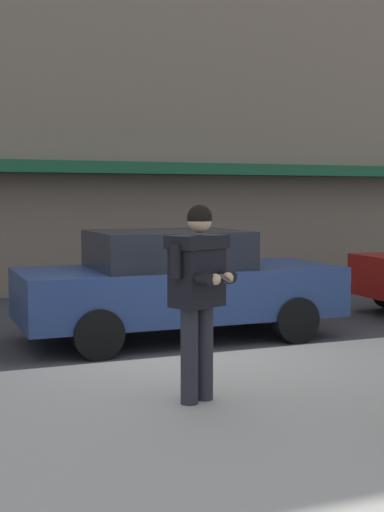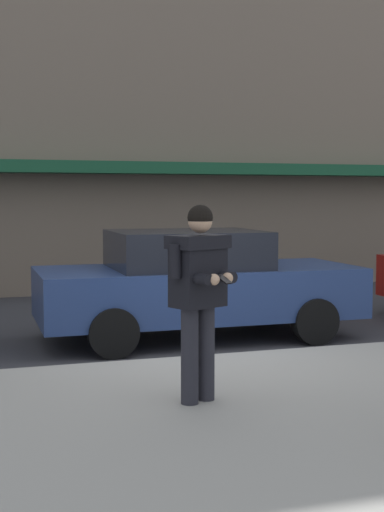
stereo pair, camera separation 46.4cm
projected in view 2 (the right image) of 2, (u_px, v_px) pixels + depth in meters
ground_plane at (193, 363)px, 8.65m from camera, size 80.00×80.00×0.00m
curb_paint_line at (267, 356)px, 9.00m from camera, size 28.00×0.12×0.01m
storefront_facade at (122, 54)px, 16.57m from camera, size 28.00×4.70×10.66m
parked_sedan_mid at (196, 283)px, 10.06m from camera, size 4.51×1.96×1.54m
man_texting_on_phone at (199, 281)px, 6.43m from camera, size 0.61×0.65×1.81m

